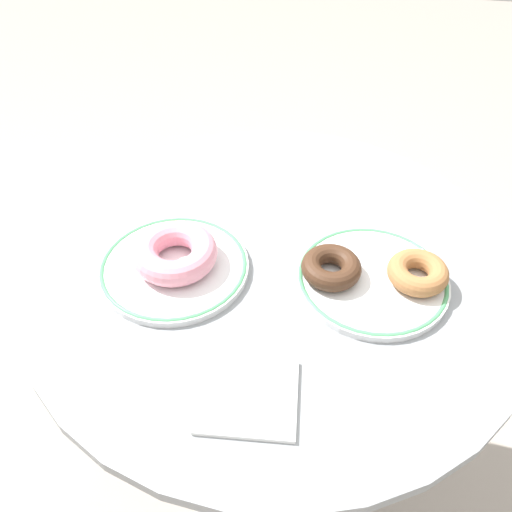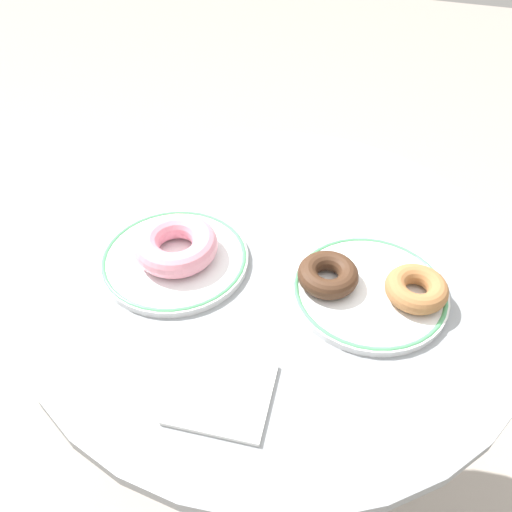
{
  "view_description": "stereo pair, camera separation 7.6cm",
  "coord_description": "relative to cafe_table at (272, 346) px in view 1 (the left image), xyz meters",
  "views": [
    {
      "loc": [
        0.06,
        -0.55,
        1.28
      ],
      "look_at": [
        -0.03,
        -0.01,
        0.75
      ],
      "focal_mm": 37.81,
      "sensor_mm": 36.0,
      "label": 1
    },
    {
      "loc": [
        0.14,
        -0.53,
        1.28
      ],
      "look_at": [
        -0.03,
        -0.01,
        0.75
      ],
      "focal_mm": 37.81,
      "sensor_mm": 36.0,
      "label": 2
    }
  ],
  "objects": [
    {
      "name": "donut_pink_frosted",
      "position": [
        -0.13,
        -0.04,
        0.24
      ],
      "size": [
        0.17,
        0.17,
        0.04
      ],
      "primitive_type": "torus",
      "rotation": [
        0.0,
        0.0,
        2.33
      ],
      "color": "pink",
      "rests_on": "plate_left"
    },
    {
      "name": "paper_napkin",
      "position": [
        0.0,
        -0.23,
        0.21
      ],
      "size": [
        0.12,
        0.11,
        0.01
      ],
      "primitive_type": "cube",
      "rotation": [
        0.0,
        0.0,
        0.07
      ],
      "color": "white",
      "rests_on": "cafe_table"
    },
    {
      "name": "cafe_table",
      "position": [
        0.0,
        0.0,
        0.0
      ],
      "size": [
        0.71,
        0.71,
        0.74
      ],
      "color": "gray",
      "rests_on": "ground"
    },
    {
      "name": "plate_left",
      "position": [
        -0.14,
        -0.04,
        0.21
      ],
      "size": [
        0.21,
        0.21,
        0.01
      ],
      "color": "white",
      "rests_on": "cafe_table"
    },
    {
      "name": "donut_cinnamon",
      "position": [
        0.19,
        -0.02,
        0.23
      ],
      "size": [
        0.11,
        0.11,
        0.03
      ],
      "primitive_type": "torus",
      "rotation": [
        0.0,
        0.0,
        5.08
      ],
      "color": "#A36B3D",
      "rests_on": "plate_right"
    },
    {
      "name": "plate_right",
      "position": [
        0.14,
        -0.02,
        0.21
      ],
      "size": [
        0.21,
        0.21,
        0.01
      ],
      "color": "white",
      "rests_on": "cafe_table"
    },
    {
      "name": "donut_chocolate",
      "position": [
        0.08,
        -0.03,
        0.23
      ],
      "size": [
        0.09,
        0.09,
        0.03
      ],
      "primitive_type": "torus",
      "rotation": [
        0.0,
        0.0,
        3.29
      ],
      "color": "#422819",
      "rests_on": "plate_right"
    },
    {
      "name": "ground_plane",
      "position": [
        0.0,
        0.0,
        -0.55
      ],
      "size": [
        7.0,
        7.0,
        0.02
      ],
      "primitive_type": "cube",
      "color": "#9E9389"
    }
  ]
}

